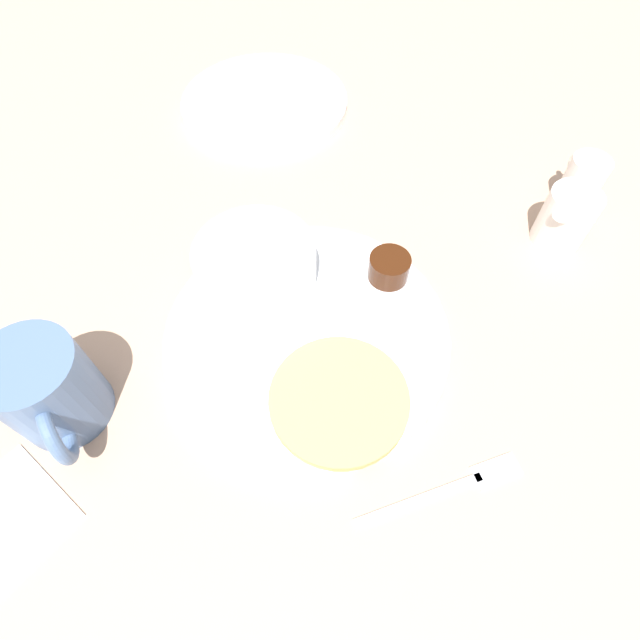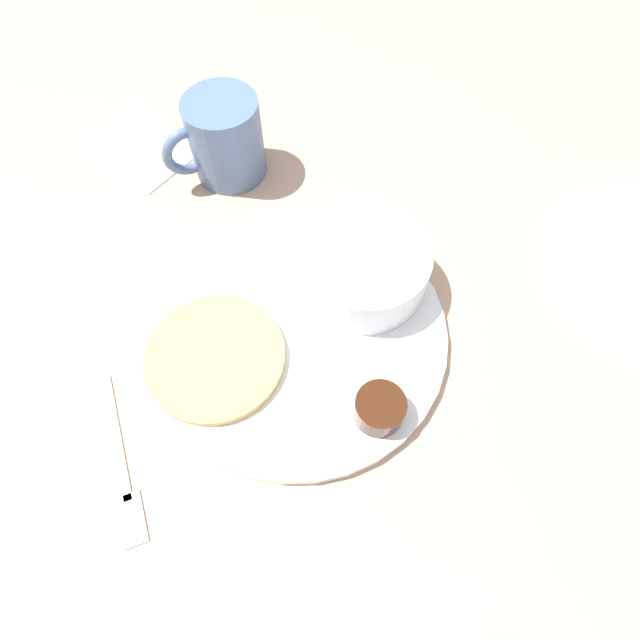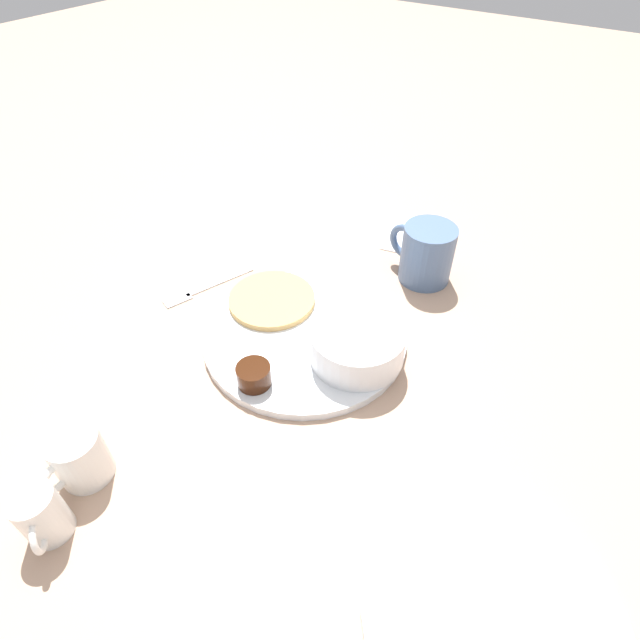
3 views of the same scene
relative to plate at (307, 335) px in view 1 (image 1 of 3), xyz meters
The scene contains 11 objects.
ground_plane 0.01m from the plate, ahead, with size 4.00×4.00×0.00m, color tan.
plate is the anchor object (origin of this frame).
pancake_stack 0.08m from the plate, 107.39° to the right, with size 0.13×0.13×0.01m.
bowl 0.09m from the plate, 90.61° to the left, with size 0.12×0.12×0.05m.
syrup_cup 0.11m from the plate, ahead, with size 0.04×0.04×0.03m.
butter_ramekin 0.11m from the plate, 81.61° to the left, with size 0.05×0.05×0.04m.
coffee_mug 0.23m from the plate, 161.00° to the left, with size 0.08×0.11×0.09m.
creamer_pitcher_near 0.31m from the plate, 14.00° to the right, with size 0.08×0.05×0.07m.
creamer_pitcher_far 0.37m from the plate, ahead, with size 0.05×0.06×0.07m.
fork 0.19m from the plate, 87.45° to the right, with size 0.15×0.06×0.00m.
far_plate 0.39m from the plate, 60.41° to the left, with size 0.23×0.23×0.01m.
Camera 1 is at (-0.15, -0.21, 0.43)m, focal length 28.00 mm.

